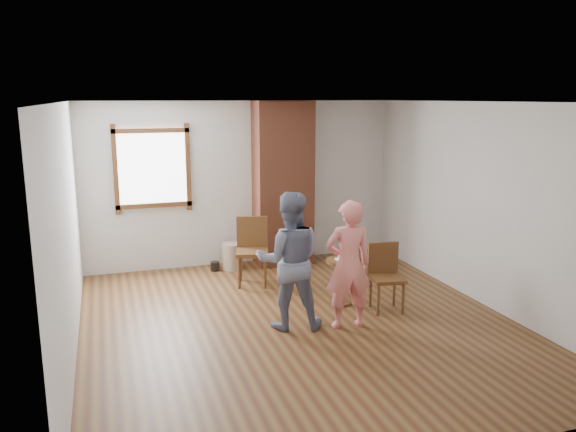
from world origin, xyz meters
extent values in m
plane|color=brown|center=(0.00, 0.00, 0.00)|extent=(5.50, 5.50, 0.00)
cube|color=silver|center=(0.00, 2.75, 1.30)|extent=(5.00, 0.04, 2.60)
cube|color=silver|center=(-2.50, 0.00, 1.30)|extent=(0.04, 5.50, 2.60)
cube|color=silver|center=(2.50, 0.00, 1.30)|extent=(0.04, 5.50, 2.60)
cube|color=white|center=(0.00, 0.00, 2.60)|extent=(5.00, 5.50, 0.04)
cube|color=brown|center=(-1.40, 2.71, 1.60)|extent=(1.14, 0.06, 1.34)
cube|color=white|center=(-1.40, 2.73, 1.60)|extent=(1.00, 0.02, 1.20)
cube|color=#9F5538|center=(0.60, 2.50, 1.30)|extent=(0.90, 0.50, 2.60)
cylinder|color=tan|center=(-0.26, 2.40, 0.21)|extent=(0.40, 0.40, 0.41)
cylinder|color=black|center=(-0.55, 2.40, 0.07)|extent=(0.16, 0.16, 0.14)
cube|color=brown|center=(-0.16, 1.59, 0.48)|extent=(0.55, 0.55, 0.05)
cylinder|color=brown|center=(-0.39, 1.46, 0.24)|extent=(0.04, 0.04, 0.48)
cylinder|color=brown|center=(-0.04, 1.36, 0.24)|extent=(0.04, 0.04, 0.48)
cylinder|color=brown|center=(-0.29, 1.81, 0.24)|extent=(0.04, 0.04, 0.48)
cylinder|color=brown|center=(0.06, 1.71, 0.24)|extent=(0.04, 0.04, 0.48)
cube|color=brown|center=(-0.11, 1.78, 0.72)|extent=(0.44, 0.16, 0.48)
cube|color=brown|center=(1.19, 0.07, 0.42)|extent=(0.45, 0.45, 0.05)
cylinder|color=brown|center=(1.00, -0.07, 0.21)|extent=(0.04, 0.04, 0.42)
cylinder|color=brown|center=(1.32, -0.12, 0.21)|extent=(0.04, 0.04, 0.42)
cylinder|color=brown|center=(1.05, 0.25, 0.21)|extent=(0.04, 0.04, 0.42)
cylinder|color=brown|center=(1.37, 0.20, 0.21)|extent=(0.04, 0.04, 0.42)
cube|color=brown|center=(1.21, 0.24, 0.64)|extent=(0.40, 0.10, 0.42)
cylinder|color=brown|center=(0.74, 0.47, 0.58)|extent=(0.40, 0.40, 0.04)
cylinder|color=brown|center=(0.74, 0.47, 0.29)|extent=(0.06, 0.06, 0.54)
cylinder|color=brown|center=(0.74, 0.47, 0.01)|extent=(0.28, 0.28, 0.03)
cylinder|color=white|center=(0.74, 0.47, 0.60)|extent=(0.18, 0.18, 0.01)
cube|color=white|center=(0.75, 0.47, 0.64)|extent=(0.08, 0.07, 0.06)
imported|color=#161D3D|center=(-0.14, -0.02, 0.81)|extent=(0.91, 0.79, 1.61)
imported|color=#FC857E|center=(0.51, -0.24, 0.76)|extent=(0.58, 0.41, 1.52)
camera|label=1|loc=(-2.11, -5.91, 2.65)|focal=35.00mm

